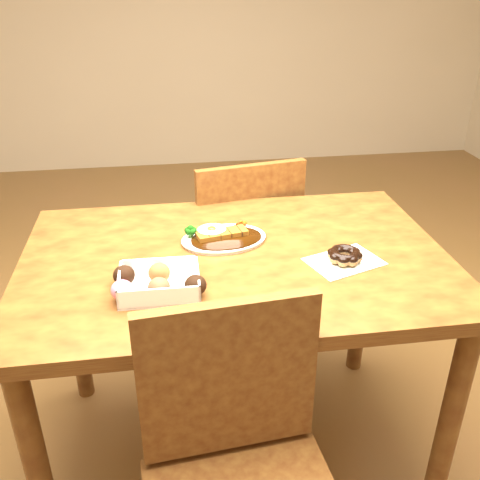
{
  "coord_description": "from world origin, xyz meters",
  "views": [
    {
      "loc": [
        -0.18,
        -1.31,
        1.48
      ],
      "look_at": [
        0.01,
        -0.02,
        0.81
      ],
      "focal_mm": 40.0,
      "sensor_mm": 36.0,
      "label": 1
    }
  ],
  "objects": [
    {
      "name": "pon_de_ring",
      "position": [
        0.29,
        -0.08,
        0.77
      ],
      "size": [
        0.23,
        0.19,
        0.04
      ],
      "rotation": [
        0.0,
        0.0,
        0.34
      ],
      "color": "silver",
      "rests_on": "table"
    },
    {
      "name": "ground",
      "position": [
        0.0,
        0.0,
        0.0
      ],
      "size": [
        6.0,
        6.0,
        0.0
      ],
      "primitive_type": "plane",
      "color": "brown",
      "rests_on": "ground"
    },
    {
      "name": "table",
      "position": [
        0.0,
        0.0,
        0.65
      ],
      "size": [
        1.2,
        0.8,
        0.75
      ],
      "color": "#4F220F",
      "rests_on": "ground"
    },
    {
      "name": "chair_far",
      "position": [
        0.09,
        0.54,
        0.48
      ],
      "size": [
        0.49,
        0.49,
        0.87
      ],
      "rotation": [
        0.0,
        0.0,
        3.32
      ],
      "color": "#4F220F",
      "rests_on": "ground"
    },
    {
      "name": "donut_box",
      "position": [
        -0.22,
        -0.16,
        0.78
      ],
      "size": [
        0.23,
        0.16,
        0.06
      ],
      "rotation": [
        0.0,
        0.0,
        -0.02
      ],
      "color": "white",
      "rests_on": "table"
    },
    {
      "name": "katsu_curry_plate",
      "position": [
        -0.03,
        0.1,
        0.76
      ],
      "size": [
        0.27,
        0.21,
        0.05
      ],
      "rotation": [
        0.0,
        0.0,
        0.14
      ],
      "color": "white",
      "rests_on": "table"
    }
  ]
}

